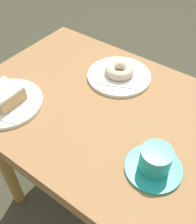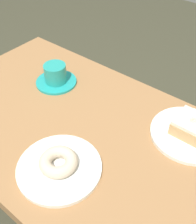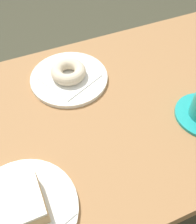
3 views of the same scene
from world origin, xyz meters
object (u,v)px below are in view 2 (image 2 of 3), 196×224
Objects in this scene: plate_glazed_square at (189,134)px; donut_glazed_square at (191,126)px; plate_sugar_ring at (59,168)px; donut_sugar_ring at (58,162)px; coffee_cup at (56,76)px.

donut_glazed_square is at bearing 0.00° from plate_glazed_square.
plate_glazed_square is (0.22, 0.34, 0.00)m from plate_sugar_ring.
donut_sugar_ring is at bearing -123.03° from donut_glazed_square.
donut_glazed_square reaches higher than plate_glazed_square.
coffee_cup is (-0.51, -0.06, 0.03)m from plate_glazed_square.
donut_glazed_square reaches higher than plate_sugar_ring.
coffee_cup is at bearing -172.81° from donut_glazed_square.
coffee_cup reaches higher than plate_glazed_square.
donut_sugar_ring is 0.40m from plate_glazed_square.
plate_sugar_ring is at bearing 0.00° from donut_sugar_ring.
plate_glazed_square is 0.51m from coffee_cup.
donut_sugar_ring is at bearing 0.00° from plate_sugar_ring.
donut_glazed_square is (0.22, 0.34, 0.01)m from donut_sugar_ring.
donut_sugar_ring is 0.40m from donut_glazed_square.
donut_sugar_ring is (0.00, 0.00, 0.03)m from plate_sugar_ring.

